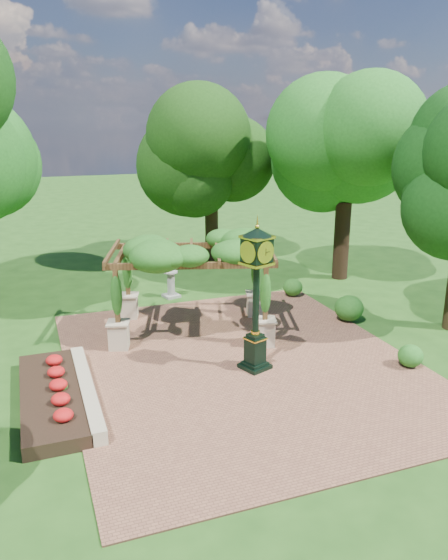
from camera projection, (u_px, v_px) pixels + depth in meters
name	position (u px, v px, depth m)	size (l,w,h in m)	color
ground	(254.00, 377.00, 15.50)	(120.00, 120.00, 0.00)	#1E4714
brick_plaza	(241.00, 363.00, 16.40)	(10.00, 12.00, 0.04)	brown
border_wall	(87.00, 390.00, 14.37)	(0.35, 5.00, 0.40)	#C6B793
flower_bed	(51.00, 397.00, 14.07)	(1.50, 5.00, 0.36)	red
pedestal_clock	(256.00, 286.00, 15.30)	(1.08, 1.08, 4.27)	black
pergola	(191.00, 253.00, 18.09)	(6.15, 4.81, 3.40)	#C3B191
sundial	(171.00, 286.00, 22.36)	(0.73, 0.73, 1.10)	#989990
shrub_front	(410.00, 356.00, 16.03)	(0.74, 0.74, 0.66)	#22611B
shrub_mid	(349.00, 308.00, 19.66)	(1.03, 1.03, 0.93)	#205718
shrub_back	(293.00, 287.00, 22.44)	(0.80, 0.80, 0.72)	#27601C
tree_north	(211.00, 156.00, 27.00)	(4.56, 4.56, 7.69)	#322114
tree_east_far	(348.00, 139.00, 23.43)	(5.45, 5.45, 9.06)	black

